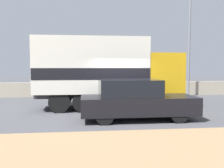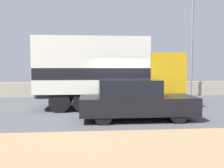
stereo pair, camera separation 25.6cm
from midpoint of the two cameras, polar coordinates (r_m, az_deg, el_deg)
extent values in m
plane|color=#47474C|center=(10.18, 2.50, -7.91)|extent=(80.00, 80.00, 0.00)
cube|color=#A39984|center=(17.69, -1.39, -1.14)|extent=(60.00, 0.35, 0.99)
cylinder|color=slate|center=(18.14, 16.89, 9.83)|extent=(0.14, 0.14, 7.95)
cube|color=gold|center=(13.03, 10.43, 1.74)|extent=(1.72, 2.40, 2.31)
cube|color=black|center=(13.29, 13.94, 3.72)|extent=(0.06, 2.04, 1.02)
cube|color=#2D2D33|center=(12.54, -5.35, -2.34)|extent=(5.37, 1.35, 0.25)
cube|color=silver|center=(12.46, -5.39, 4.28)|extent=(5.37, 2.45, 2.64)
cube|color=black|center=(12.47, -5.38, 2.48)|extent=(5.35, 2.47, 0.53)
cylinder|color=black|center=(14.10, 9.16, -2.57)|extent=(0.98, 0.28, 0.98)
cylinder|color=black|center=(12.15, 11.77, -3.68)|extent=(0.98, 0.28, 0.98)
cylinder|color=black|center=(13.64, -11.65, -2.83)|extent=(0.98, 0.28, 0.98)
cylinder|color=black|center=(11.61, -12.57, -4.05)|extent=(0.98, 0.28, 0.98)
cylinder|color=black|center=(13.59, -7.13, -2.80)|extent=(0.98, 0.28, 0.98)
cylinder|color=black|center=(11.55, -7.25, -4.03)|extent=(0.98, 0.28, 0.98)
cube|color=black|center=(9.92, 5.29, -4.75)|extent=(4.50, 1.74, 0.68)
cube|color=black|center=(9.77, 3.25, -0.91)|extent=(2.34, 1.60, 0.67)
cylinder|color=black|center=(11.03, 11.63, -5.25)|extent=(0.68, 0.20, 0.68)
cylinder|color=black|center=(9.64, 14.41, -6.65)|extent=(0.68, 0.20, 0.68)
cylinder|color=black|center=(10.51, -3.07, -5.64)|extent=(0.68, 0.20, 0.68)
cylinder|color=black|center=(9.04, -2.50, -7.24)|extent=(0.68, 0.20, 0.68)
camera|label=1|loc=(0.13, -90.66, -0.05)|focal=40.00mm
camera|label=2|loc=(0.13, 89.34, 0.05)|focal=40.00mm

